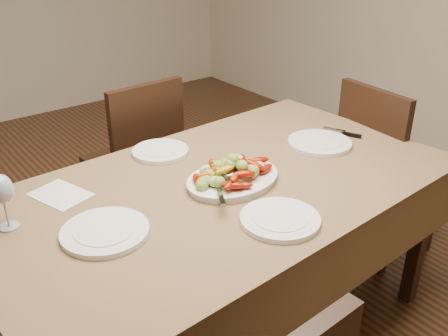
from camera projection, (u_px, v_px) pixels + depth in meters
floor at (166, 305)px, 2.40m from camera, size 6.00×6.00×0.00m
dining_table at (224, 262)px, 2.08m from camera, size 1.89×1.12×0.76m
chair_far at (132, 160)px, 2.74m from camera, size 0.44×0.44×0.95m
chair_right at (390, 169)px, 2.64m from camera, size 0.46×0.46×0.95m
serving_platter at (233, 181)px, 1.90m from camera, size 0.39×0.29×0.02m
roasted_vegetables at (233, 167)px, 1.88m from camera, size 0.32×0.22×0.09m
serving_spoon at (226, 181)px, 1.82m from camera, size 0.27×0.20×0.03m
plate_left at (105, 232)px, 1.59m from camera, size 0.28×0.28×0.02m
plate_right at (320, 143)px, 2.23m from camera, size 0.28×0.28×0.02m
plate_far at (160, 151)px, 2.15m from camera, size 0.24×0.24×0.02m
plate_near at (280, 220)px, 1.66m from camera, size 0.27×0.27×0.02m
wine_glass at (3, 200)px, 1.59m from camera, size 0.08×0.08×0.20m
menu_card at (60, 195)px, 1.83m from camera, size 0.20×0.24×0.00m
table_knife at (344, 133)px, 2.34m from camera, size 0.09×0.19×0.01m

